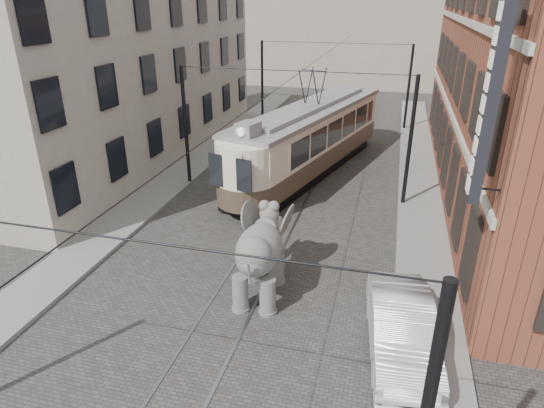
# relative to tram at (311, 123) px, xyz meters

# --- Properties ---
(ground) EXTENTS (120.00, 120.00, 0.00)m
(ground) POSITION_rel_tram_xyz_m (-0.14, -9.36, -2.78)
(ground) COLOR #403E3B
(tram_rails) EXTENTS (1.54, 80.00, 0.02)m
(tram_rails) POSITION_rel_tram_xyz_m (-0.14, -9.36, -2.77)
(tram_rails) COLOR slate
(tram_rails) RESTS_ON ground
(sidewalk_right) EXTENTS (2.00, 60.00, 0.15)m
(sidewalk_right) POSITION_rel_tram_xyz_m (5.86, -9.36, -2.71)
(sidewalk_right) COLOR slate
(sidewalk_right) RESTS_ON ground
(sidewalk_left) EXTENTS (2.00, 60.00, 0.15)m
(sidewalk_left) POSITION_rel_tram_xyz_m (-6.64, -9.36, -2.71)
(sidewalk_left) COLOR slate
(sidewalk_left) RESTS_ON ground
(stucco_building) EXTENTS (7.00, 24.00, 10.00)m
(stucco_building) POSITION_rel_tram_xyz_m (-11.14, 0.64, 2.22)
(stucco_building) COLOR gray
(stucco_building) RESTS_ON ground
(distant_block) EXTENTS (28.00, 10.00, 14.00)m
(distant_block) POSITION_rel_tram_xyz_m (-0.14, 30.64, 4.22)
(distant_block) COLOR gray
(distant_block) RESTS_ON ground
(catenary) EXTENTS (11.00, 30.20, 6.00)m
(catenary) POSITION_rel_tram_xyz_m (-0.34, -4.36, 0.22)
(catenary) COLOR black
(catenary) RESTS_ON ground
(tram) EXTENTS (6.49, 14.30, 5.57)m
(tram) POSITION_rel_tram_xyz_m (0.00, 0.00, 0.00)
(tram) COLOR beige
(tram) RESTS_ON ground
(elephant) EXTENTS (2.74, 4.56, 2.69)m
(elephant) POSITION_rel_tram_xyz_m (0.57, -12.03, -1.44)
(elephant) COLOR #63605B
(elephant) RESTS_ON ground
(parked_car) EXTENTS (2.21, 4.87, 1.55)m
(parked_car) POSITION_rel_tram_xyz_m (5.02, -13.60, -2.01)
(parked_car) COLOR silver
(parked_car) RESTS_ON ground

